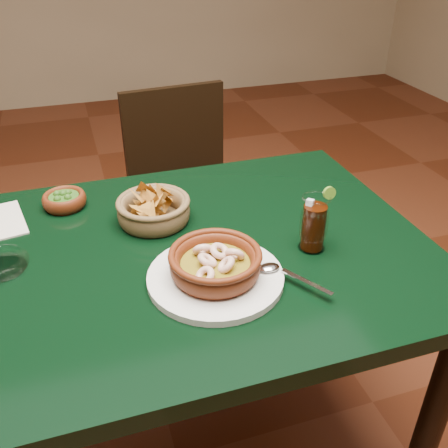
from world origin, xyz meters
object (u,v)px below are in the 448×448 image
object	(u,v)px
dining_chair	(187,199)
shrimp_plate	(216,267)
chip_basket	(154,210)
cola_drink	(314,223)
dining_table	(163,288)

from	to	relation	value
dining_chair	shrimp_plate	xyz separation A→B (m)	(-0.14, -0.83, 0.31)
chip_basket	cola_drink	size ratio (longest dim) A/B	1.41
dining_chair	chip_basket	size ratio (longest dim) A/B	4.18
chip_basket	cola_drink	distance (m)	0.38
dining_table	shrimp_plate	xyz separation A→B (m)	(0.09, -0.13, 0.13)
dining_chair	chip_basket	world-z (taller)	dining_chair
dining_table	dining_chair	xyz separation A→B (m)	(0.23, 0.70, -0.17)
dining_chair	cola_drink	distance (m)	0.86
dining_table	cola_drink	distance (m)	0.37
chip_basket	shrimp_plate	bearing A→B (deg)	-74.37
dining_chair	cola_drink	size ratio (longest dim) A/B	5.88
dining_table	cola_drink	bearing A→B (deg)	-14.24
dining_chair	cola_drink	xyz separation A→B (m)	(0.10, -0.79, 0.34)
cola_drink	shrimp_plate	bearing A→B (deg)	-168.96
chip_basket	dining_chair	bearing A→B (deg)	69.39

